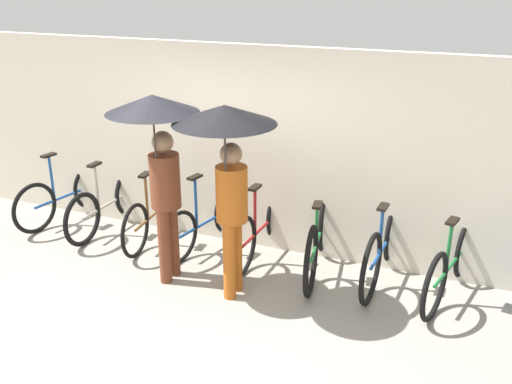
{
  "coord_description": "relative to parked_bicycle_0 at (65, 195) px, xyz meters",
  "views": [
    {
      "loc": [
        2.63,
        -3.94,
        3.19
      ],
      "look_at": [
        0.48,
        1.29,
        1.0
      ],
      "focal_mm": 40.0,
      "sensor_mm": 36.0,
      "label": 1
    }
  ],
  "objects": [
    {
      "name": "pedestrian_leading",
      "position": [
        2.13,
        -0.95,
        1.24
      ],
      "size": [
        0.93,
        0.93,
        2.09
      ],
      "rotation": [
        0.0,
        0.0,
        3.13
      ],
      "color": "brown",
      "rests_on": "ground"
    },
    {
      "name": "parked_bicycle_0",
      "position": [
        0.0,
        0.0,
        0.0
      ],
      "size": [
        0.47,
        1.65,
        0.99
      ],
      "rotation": [
        0.0,
        0.0,
        1.4
      ],
      "color": "black",
      "rests_on": "ground"
    },
    {
      "name": "back_wall",
      "position": [
        2.51,
        0.32,
        0.86
      ],
      "size": [
        13.98,
        0.12,
        2.44
      ],
      "color": "beige",
      "rests_on": "ground"
    },
    {
      "name": "parked_bicycle_5",
      "position": [
        3.59,
        -0.06,
        0.04
      ],
      "size": [
        0.47,
        1.83,
        1.05
      ],
      "rotation": [
        0.0,
        0.0,
        1.72
      ],
      "color": "black",
      "rests_on": "ground"
    },
    {
      "name": "parked_bicycle_7",
      "position": [
        5.03,
        -0.07,
        0.01
      ],
      "size": [
        0.54,
        1.72,
        1.08
      ],
      "rotation": [
        0.0,
        0.0,
        1.36
      ],
      "color": "black",
      "rests_on": "ground"
    },
    {
      "name": "ground_plane",
      "position": [
        2.51,
        -1.74,
        -0.36
      ],
      "size": [
        30.0,
        30.0,
        0.0
      ],
      "primitive_type": "plane",
      "color": "gray"
    },
    {
      "name": "parked_bicycle_4",
      "position": [
        2.87,
        0.02,
        0.02
      ],
      "size": [
        0.44,
        1.78,
        0.97
      ],
      "rotation": [
        0.0,
        0.0,
        1.54
      ],
      "color": "black",
      "rests_on": "ground"
    },
    {
      "name": "parked_bicycle_6",
      "position": [
        4.31,
        -0.0,
        0.04
      ],
      "size": [
        0.44,
        1.8,
        0.97
      ],
      "rotation": [
        0.0,
        0.0,
        1.52
      ],
      "color": "black",
      "rests_on": "ground"
    },
    {
      "name": "parked_bicycle_1",
      "position": [
        0.72,
        -0.03,
        0.0
      ],
      "size": [
        0.44,
        1.72,
        1.02
      ],
      "rotation": [
        0.0,
        0.0,
        1.57
      ],
      "color": "black",
      "rests_on": "ground"
    },
    {
      "name": "parked_bicycle_3",
      "position": [
        2.16,
        -0.01,
        -0.01
      ],
      "size": [
        0.49,
        1.64,
        1.09
      ],
      "rotation": [
        0.0,
        0.0,
        1.39
      ],
      "color": "black",
      "rests_on": "ground"
    },
    {
      "name": "pedestrian_center",
      "position": [
        2.92,
        -0.99,
        1.25
      ],
      "size": [
        0.99,
        0.99,
        2.06
      ],
      "rotation": [
        0.0,
        0.0,
        3.17
      ],
      "color": "#B25619",
      "rests_on": "ground"
    },
    {
      "name": "parked_bicycle_2",
      "position": [
        1.43,
        -0.03,
        -0.0
      ],
      "size": [
        0.44,
        1.7,
        0.98
      ],
      "rotation": [
        0.0,
        0.0,
        1.68
      ],
      "color": "black",
      "rests_on": "ground"
    }
  ]
}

